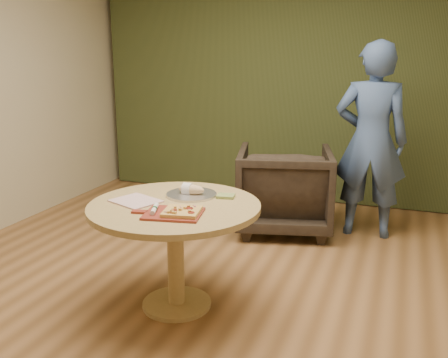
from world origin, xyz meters
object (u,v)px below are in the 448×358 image
at_px(person_standing, 371,141).
at_px(armchair, 284,185).
at_px(serving_tray, 192,194).
at_px(bread_roll, 190,189).
at_px(pizza_paddle, 172,214).
at_px(cutlery_roll, 154,209).
at_px(pedestal_table, 175,224).
at_px(flatbread_pizza, 182,211).

bearing_deg(person_standing, armchair, 7.61).
bearing_deg(serving_tray, armchair, 78.66).
relative_size(bread_roll, armchair, 0.21).
bearing_deg(pizza_paddle, bread_roll, 87.97).
relative_size(cutlery_roll, person_standing, 0.11).
bearing_deg(cutlery_roll, person_standing, 42.74).
bearing_deg(pedestal_table, serving_tray, 83.05).
bearing_deg(cutlery_roll, bread_roll, 64.57).
distance_m(pizza_paddle, bread_roll, 0.44).
distance_m(armchair, person_standing, 0.92).
bearing_deg(cutlery_roll, pedestal_table, 63.10).
xyz_separation_m(serving_tray, bread_roll, (-0.01, 0.00, 0.04)).
relative_size(flatbread_pizza, armchair, 0.28).
relative_size(pedestal_table, bread_roll, 5.99).
bearing_deg(flatbread_pizza, armchair, 84.55).
height_order(pizza_paddle, flatbread_pizza, flatbread_pizza).
distance_m(serving_tray, bread_roll, 0.04).
bearing_deg(flatbread_pizza, bread_roll, 107.12).
height_order(pedestal_table, pizza_paddle, pizza_paddle).
bearing_deg(pizza_paddle, serving_tray, 86.82).
relative_size(pedestal_table, flatbread_pizza, 4.50).
bearing_deg(armchair, cutlery_roll, 65.75).
bearing_deg(person_standing, cutlery_roll, 58.07).
xyz_separation_m(serving_tray, armchair, (0.31, 1.54, -0.30)).
height_order(cutlery_roll, armchair, armchair).
distance_m(pedestal_table, pizza_paddle, 0.27).
relative_size(flatbread_pizza, person_standing, 0.14).
distance_m(pizza_paddle, flatbread_pizza, 0.07).
relative_size(bread_roll, person_standing, 0.11).
bearing_deg(bread_roll, person_standing, 57.27).
distance_m(bread_roll, person_standing, 2.03).
bearing_deg(person_standing, serving_tray, 53.55).
relative_size(pizza_paddle, person_standing, 0.25).
xyz_separation_m(bread_roll, armchair, (0.32, 1.54, -0.33)).
distance_m(serving_tray, armchair, 1.60).
xyz_separation_m(pedestal_table, pizza_paddle, (0.08, -0.21, 0.15)).
bearing_deg(armchair, pizza_paddle, 68.90).
bearing_deg(serving_tray, bread_roll, 180.00).
distance_m(cutlery_roll, armchair, 2.05).
bearing_deg(flatbread_pizza, pizza_paddle, -173.15).
height_order(flatbread_pizza, serving_tray, flatbread_pizza).
height_order(pizza_paddle, serving_tray, serving_tray).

